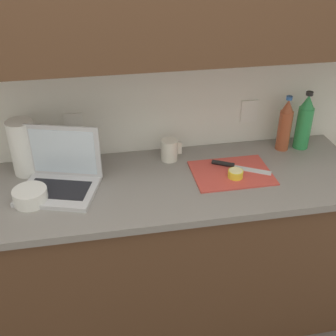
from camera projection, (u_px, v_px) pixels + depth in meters
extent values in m
plane|color=#564C47|center=(136.00, 316.00, 2.39)|extent=(12.00, 12.00, 0.00)
cube|color=white|center=(117.00, 75.00, 2.01)|extent=(5.20, 0.06, 2.60)
cube|color=white|center=(74.00, 125.00, 2.06)|extent=(0.09, 0.01, 0.12)
cube|color=white|center=(249.00, 111.00, 2.20)|extent=(0.09, 0.01, 0.12)
cube|color=brown|center=(133.00, 260.00, 2.17)|extent=(2.19, 0.59, 0.86)
cube|color=gray|center=(129.00, 188.00, 1.94)|extent=(2.26, 0.63, 0.03)
cube|color=silver|center=(58.00, 191.00, 1.87)|extent=(0.39, 0.34, 0.02)
cube|color=black|center=(58.00, 189.00, 1.86)|extent=(0.30, 0.22, 0.00)
cube|color=silver|center=(64.00, 151.00, 1.90)|extent=(0.33, 0.11, 0.26)
cube|color=silver|center=(63.00, 152.00, 1.90)|extent=(0.28, 0.09, 0.22)
cube|color=#D1473D|center=(232.00, 173.00, 2.01)|extent=(0.37, 0.28, 0.01)
cube|color=silver|center=(252.00, 170.00, 2.02)|extent=(0.17, 0.12, 0.00)
cylinder|color=black|center=(223.00, 163.00, 2.05)|extent=(0.11, 0.07, 0.02)
cylinder|color=yellow|center=(236.00, 174.00, 1.96)|extent=(0.07, 0.07, 0.04)
cylinder|color=#F4EAA3|center=(236.00, 170.00, 1.95)|extent=(0.06, 0.06, 0.00)
cylinder|color=#A34C2D|center=(284.00, 131.00, 2.17)|extent=(0.07, 0.07, 0.21)
cone|color=#A34C2D|center=(288.00, 106.00, 2.10)|extent=(0.06, 0.06, 0.06)
cylinder|color=#3366B2|center=(289.00, 98.00, 2.08)|extent=(0.03, 0.03, 0.02)
cylinder|color=#2D934C|center=(303.00, 128.00, 2.18)|extent=(0.08, 0.08, 0.22)
cone|color=#2D934C|center=(308.00, 102.00, 2.11)|extent=(0.07, 0.07, 0.07)
cylinder|color=black|center=(310.00, 93.00, 2.08)|extent=(0.04, 0.04, 0.02)
cylinder|color=silver|center=(169.00, 150.00, 2.10)|extent=(0.08, 0.08, 0.11)
cube|color=silver|center=(180.00, 148.00, 2.10)|extent=(0.02, 0.01, 0.06)
cylinder|color=white|center=(30.00, 196.00, 1.80)|extent=(0.15, 0.15, 0.07)
cylinder|color=white|center=(24.00, 148.00, 1.95)|extent=(0.12, 0.12, 0.27)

